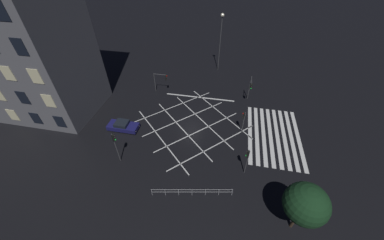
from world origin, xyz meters
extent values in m
plane|color=black|center=(0.00, 0.00, 0.00)|extent=(200.00, 200.00, 0.00)
cube|color=silver|center=(0.00, -8.13, 0.00)|extent=(11.35, 0.50, 0.01)
cube|color=silver|center=(0.00, -9.03, 0.00)|extent=(11.35, 0.50, 0.01)
cube|color=silver|center=(0.00, -9.93, 0.00)|extent=(11.35, 0.50, 0.01)
cube|color=silver|center=(0.00, -10.83, 0.00)|extent=(11.35, 0.50, 0.01)
cube|color=silver|center=(0.00, -11.73, 0.00)|extent=(11.35, 0.50, 0.01)
cube|color=silver|center=(0.00, -12.63, 0.00)|extent=(11.35, 0.50, 0.01)
cube|color=silver|center=(0.00, -13.53, 0.00)|extent=(11.35, 0.50, 0.01)
cube|color=silver|center=(0.00, -14.43, 0.00)|extent=(11.35, 0.50, 0.01)
cube|color=silver|center=(3.57, -3.57, 0.00)|extent=(9.91, 9.91, 0.01)
cube|color=silver|center=(-3.57, -3.57, 0.00)|extent=(9.91, 9.91, 0.01)
cube|color=silver|center=(1.19, -1.19, 0.00)|extent=(9.91, 9.91, 0.01)
cube|color=silver|center=(-1.19, -1.19, 0.00)|extent=(9.91, 9.91, 0.01)
cube|color=silver|center=(-1.19, 1.19, 0.00)|extent=(9.91, 9.91, 0.01)
cube|color=silver|center=(1.19, 1.19, 0.00)|extent=(9.91, 9.91, 0.01)
cube|color=silver|center=(-3.57, 3.57, 0.00)|extent=(9.91, 9.91, 0.01)
cube|color=silver|center=(3.57, 3.57, 0.00)|extent=(9.91, 9.91, 0.01)
cube|color=silver|center=(6.80, 0.00, 0.00)|extent=(0.30, 11.35, 0.01)
cube|color=beige|center=(-5.03, 23.77, 2.00)|extent=(0.06, 1.40, 1.80)
cube|color=black|center=(-5.03, 20.20, 2.00)|extent=(0.06, 1.40, 1.80)
cube|color=black|center=(-5.03, 16.62, 2.00)|extent=(0.06, 1.40, 1.80)
cube|color=black|center=(-5.03, 20.20, 5.33)|extent=(0.06, 1.40, 1.80)
cube|color=beige|center=(-5.03, 16.62, 5.33)|extent=(0.06, 1.40, 1.80)
cube|color=beige|center=(-5.03, 20.20, 8.66)|extent=(0.06, 1.40, 1.80)
cube|color=beige|center=(-5.03, 16.62, 8.66)|extent=(0.06, 1.40, 1.80)
cube|color=black|center=(-5.03, 16.62, 11.99)|extent=(0.06, 1.40, 1.80)
cube|color=black|center=(-5.03, 16.62, 15.32)|extent=(0.06, 1.40, 1.80)
cylinder|color=#424244|center=(-6.91, -7.40, 1.87)|extent=(0.11, 0.11, 3.73)
cube|color=black|center=(-6.91, -7.26, 3.23)|extent=(0.28, 0.16, 0.90)
sphere|color=black|center=(-6.91, -7.15, 3.53)|extent=(0.18, 0.18, 0.18)
sphere|color=black|center=(-6.91, -7.15, 3.23)|extent=(0.18, 0.18, 0.18)
sphere|color=green|center=(-6.91, -7.15, 2.93)|extent=(0.18, 0.18, 0.18)
cube|color=black|center=(-6.91, -7.35, 3.23)|extent=(0.36, 0.02, 0.98)
cylinder|color=#424244|center=(-8.00, 7.16, 2.21)|extent=(0.11, 0.11, 4.43)
cube|color=black|center=(-8.00, 7.03, 3.93)|extent=(0.28, 0.16, 0.90)
sphere|color=black|center=(-8.00, 6.92, 4.23)|extent=(0.18, 0.18, 0.18)
sphere|color=black|center=(-8.00, 6.92, 3.93)|extent=(0.18, 0.18, 0.18)
sphere|color=green|center=(-8.00, 6.92, 3.63)|extent=(0.18, 0.18, 0.18)
cube|color=black|center=(-8.00, 7.12, 3.93)|extent=(0.36, 0.02, 0.98)
cylinder|color=#424244|center=(7.22, 7.79, 1.73)|extent=(0.11, 0.11, 3.47)
cylinder|color=#424244|center=(7.22, 6.75, 3.32)|extent=(0.09, 2.07, 0.09)
cube|color=black|center=(7.22, 5.72, 2.87)|extent=(0.28, 0.16, 0.90)
sphere|color=red|center=(7.22, 5.61, 3.17)|extent=(0.18, 0.18, 0.18)
sphere|color=black|center=(7.22, 5.61, 2.87)|extent=(0.18, 0.18, 0.18)
sphere|color=black|center=(7.22, 5.61, 2.57)|extent=(0.18, 0.18, 0.18)
cube|color=black|center=(7.22, 5.81, 2.87)|extent=(0.36, 0.02, 0.98)
cylinder|color=#424244|center=(8.01, -7.75, 2.04)|extent=(0.11, 0.11, 4.08)
cylinder|color=#424244|center=(7.07, -7.75, 3.93)|extent=(1.86, 0.09, 0.09)
cube|color=black|center=(6.14, -7.75, 3.48)|extent=(0.16, 0.28, 0.90)
sphere|color=black|center=(6.03, -7.75, 3.78)|extent=(0.18, 0.18, 0.18)
sphere|color=black|center=(6.03, -7.75, 3.48)|extent=(0.18, 0.18, 0.18)
sphere|color=green|center=(6.03, -7.75, 3.18)|extent=(0.18, 0.18, 0.18)
cube|color=black|center=(6.23, -7.75, 3.48)|extent=(0.02, 0.36, 0.98)
cylinder|color=#424244|center=(-0.28, -6.96, 1.73)|extent=(0.11, 0.11, 3.46)
cube|color=black|center=(-0.28, -6.82, 2.96)|extent=(0.28, 0.16, 0.90)
sphere|color=red|center=(-0.28, -6.71, 3.26)|extent=(0.18, 0.18, 0.18)
sphere|color=black|center=(-0.28, -6.71, 2.96)|extent=(0.18, 0.18, 0.18)
sphere|color=black|center=(-0.28, -6.71, 2.66)|extent=(0.18, 0.18, 0.18)
cube|color=black|center=(-0.28, -6.91, 2.96)|extent=(0.36, 0.02, 0.98)
cylinder|color=#424244|center=(17.05, -1.92, 4.99)|extent=(0.14, 0.14, 9.98)
sphere|color=#F4EAC6|center=(17.05, -1.92, 10.17)|extent=(0.63, 0.63, 0.63)
cylinder|color=#424244|center=(5.42, 16.57, 4.61)|extent=(0.14, 0.14, 9.22)
sphere|color=#F4EAC6|center=(5.42, 16.57, 9.41)|extent=(0.62, 0.62, 0.62)
cylinder|color=#38281C|center=(-12.08, -11.71, 1.38)|extent=(0.28, 0.28, 2.76)
sphere|color=#143319|center=(-12.08, -11.71, 4.10)|extent=(3.58, 3.58, 3.58)
cube|color=#191951|center=(-2.84, 9.10, 0.52)|extent=(1.76, 4.17, 0.62)
cube|color=black|center=(-2.84, 9.20, 1.05)|extent=(1.55, 1.75, 0.46)
sphere|color=white|center=(-2.29, 7.06, 0.45)|extent=(0.16, 0.16, 0.16)
sphere|color=white|center=(-3.38, 7.06, 0.45)|extent=(0.16, 0.16, 0.16)
cylinder|color=black|center=(-2.08, 7.81, 0.34)|extent=(0.20, 0.69, 0.69)
cylinder|color=black|center=(-3.60, 7.81, 0.34)|extent=(0.20, 0.69, 0.69)
cylinder|color=black|center=(-2.08, 10.39, 0.34)|extent=(0.20, 0.69, 0.69)
cylinder|color=black|center=(-3.60, 10.39, 0.34)|extent=(0.20, 0.69, 0.69)
cylinder|color=#B7B7BC|center=(-11.56, 1.93, 0.53)|extent=(0.05, 0.05, 1.05)
cylinder|color=#B7B7BC|center=(-11.30, 0.58, 0.53)|extent=(0.05, 0.05, 1.05)
cylinder|color=#B7B7BC|center=(-11.04, -0.77, 0.53)|extent=(0.05, 0.05, 1.05)
cylinder|color=#B7B7BC|center=(-10.77, -2.12, 0.53)|extent=(0.05, 0.05, 1.05)
cylinder|color=#B7B7BC|center=(-10.51, -3.46, 0.53)|extent=(0.05, 0.05, 1.05)
cylinder|color=#B7B7BC|center=(-10.24, -4.81, 0.53)|extent=(0.05, 0.05, 1.05)
cylinder|color=#B7B7BC|center=(-9.98, -6.16, 0.53)|extent=(0.05, 0.05, 1.05)
cylinder|color=#B7B7BC|center=(-10.77, -2.12, 1.01)|extent=(1.62, 8.09, 0.04)
cylinder|color=#B7B7BC|center=(-10.77, -2.12, 0.58)|extent=(1.62, 8.09, 0.04)
camera|label=1|loc=(-22.22, -4.36, 20.47)|focal=20.00mm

